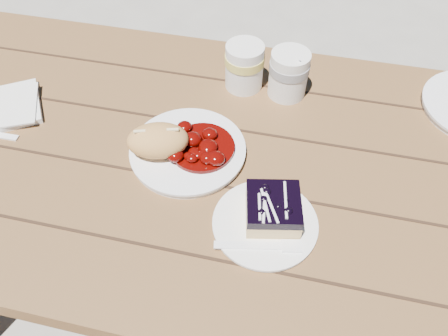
% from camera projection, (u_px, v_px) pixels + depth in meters
% --- Properties ---
extents(ground, '(60.00, 60.00, 0.00)m').
position_uv_depth(ground, '(264.00, 307.00, 1.48)').
color(ground, gray).
rests_on(ground, ground).
extents(picnic_table, '(2.00, 1.55, 0.75)m').
position_uv_depth(picnic_table, '(281.00, 210.00, 1.03)').
color(picnic_table, brown).
rests_on(picnic_table, ground).
extents(main_plate, '(0.24, 0.24, 0.02)m').
position_uv_depth(main_plate, '(188.00, 151.00, 0.92)').
color(main_plate, white).
rests_on(main_plate, picnic_table).
extents(goulash_stew, '(0.14, 0.14, 0.04)m').
position_uv_depth(goulash_stew, '(202.00, 142.00, 0.90)').
color(goulash_stew, '#530502').
rests_on(goulash_stew, main_plate).
extents(bread_roll, '(0.15, 0.12, 0.07)m').
position_uv_depth(bread_roll, '(158.00, 140.00, 0.88)').
color(bread_roll, tan).
rests_on(bread_roll, main_plate).
extents(dessert_plate, '(0.19, 0.19, 0.01)m').
position_uv_depth(dessert_plate, '(265.00, 224.00, 0.81)').
color(dessert_plate, white).
rests_on(dessert_plate, picnic_table).
extents(blueberry_cake, '(0.11, 0.11, 0.06)m').
position_uv_depth(blueberry_cake, '(273.00, 209.00, 0.79)').
color(blueberry_cake, '#F1CC83').
rests_on(blueberry_cake, dessert_plate).
extents(fork_dessert, '(0.16, 0.06, 0.00)m').
position_uv_depth(fork_dessert, '(249.00, 245.00, 0.77)').
color(fork_dessert, white).
rests_on(fork_dessert, dessert_plate).
extents(coffee_cup, '(0.09, 0.09, 0.11)m').
position_uv_depth(coffee_cup, '(289.00, 74.00, 1.00)').
color(coffee_cup, white).
rests_on(coffee_cup, picnic_table).
extents(napkin_stack, '(0.21, 0.21, 0.01)m').
position_uv_depth(napkin_stack, '(6.00, 107.00, 1.00)').
color(napkin_stack, white).
rests_on(napkin_stack, picnic_table).
extents(second_cup, '(0.09, 0.09, 0.11)m').
position_uv_depth(second_cup, '(244.00, 66.00, 1.02)').
color(second_cup, white).
rests_on(second_cup, picnic_table).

